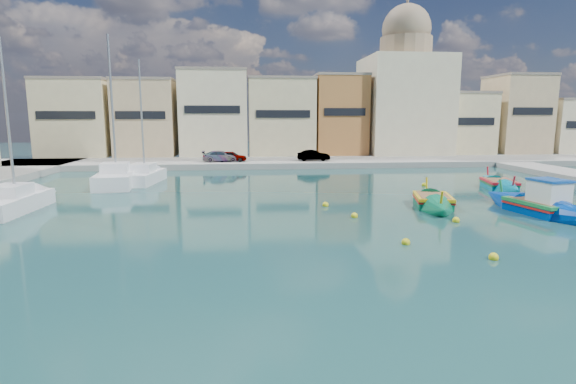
# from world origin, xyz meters

# --- Properties ---
(ground) EXTENTS (160.00, 160.00, 0.00)m
(ground) POSITION_xyz_m (0.00, 0.00, 0.00)
(ground) COLOR #113135
(ground) RESTS_ON ground
(north_quay) EXTENTS (80.00, 8.00, 0.60)m
(north_quay) POSITION_xyz_m (0.00, 32.00, 0.30)
(north_quay) COLOR gray
(north_quay) RESTS_ON ground
(north_townhouses) EXTENTS (83.20, 7.87, 10.19)m
(north_townhouses) POSITION_xyz_m (6.68, 39.36, 5.00)
(north_townhouses) COLOR beige
(north_townhouses) RESTS_ON ground
(church_block) EXTENTS (10.00, 10.00, 19.10)m
(church_block) POSITION_xyz_m (10.00, 40.00, 8.41)
(church_block) COLOR beige
(church_block) RESTS_ON ground
(parked_cars) EXTENTS (13.49, 1.77, 1.14)m
(parked_cars) POSITION_xyz_m (-9.55, 30.50, 1.16)
(parked_cars) COLOR #4C1919
(parked_cars) RESTS_ON north_quay
(luzzu_blue_cabin) EXTENTS (3.56, 8.74, 3.01)m
(luzzu_blue_cabin) POSITION_xyz_m (5.85, 5.84, 0.37)
(luzzu_blue_cabin) COLOR #0036A0
(luzzu_blue_cabin) RESTS_ON ground
(luzzu_cyan_mid) EXTENTS (3.52, 8.08, 2.32)m
(luzzu_cyan_mid) POSITION_xyz_m (8.38, 14.29, 0.24)
(luzzu_cyan_mid) COLOR #007D9E
(luzzu_cyan_mid) RESTS_ON ground
(luzzu_green) EXTENTS (3.69, 7.74, 2.36)m
(luzzu_green) POSITION_xyz_m (0.85, 8.40, 0.25)
(luzzu_green) COLOR #0B754B
(luzzu_green) RESTS_ON ground
(yacht_north) EXTENTS (3.10, 8.00, 10.41)m
(yacht_north) POSITION_xyz_m (-18.11, 21.36, 0.41)
(yacht_north) COLOR white
(yacht_north) RESTS_ON ground
(yacht_midnorth) EXTENTS (3.63, 8.78, 12.09)m
(yacht_midnorth) POSITION_xyz_m (-20.19, 19.86, 0.48)
(yacht_midnorth) COLOR white
(yacht_midnorth) RESTS_ON ground
(yacht_mid) EXTENTS (2.50, 8.18, 10.21)m
(yacht_mid) POSITION_xyz_m (-23.01, 10.80, 0.40)
(yacht_mid) COLOR white
(yacht_mid) RESTS_ON ground
(mooring_buoys) EXTENTS (17.70, 17.92, 0.36)m
(mooring_buoys) POSITION_xyz_m (0.19, 5.36, 0.08)
(mooring_buoys) COLOR yellow
(mooring_buoys) RESTS_ON ground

